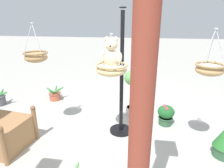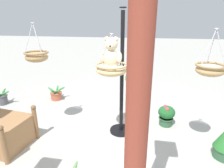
# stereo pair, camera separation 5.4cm
# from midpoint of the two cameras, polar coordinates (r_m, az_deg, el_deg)

# --- Properties ---
(ground_plane) EXTENTS (40.00, 40.00, 0.00)m
(ground_plane) POSITION_cam_midpoint_polar(r_m,az_deg,el_deg) (3.88, -0.31, -14.88)
(ground_plane) COLOR #ADAAA3
(display_pole_central) EXTENTS (0.44, 0.44, 2.34)m
(display_pole_central) POSITION_cam_midpoint_polar(r_m,az_deg,el_deg) (3.66, 2.36, -4.29)
(display_pole_central) COLOR black
(display_pole_central) RESTS_ON ground
(hanging_basket_with_teddy) EXTENTS (0.54, 0.54, 0.69)m
(hanging_basket_with_teddy) POSITION_cam_midpoint_polar(r_m,az_deg,el_deg) (3.24, -0.66, 4.50)
(hanging_basket_with_teddy) COLOR tan
(teddy_bear) EXTENTS (0.37, 0.32, 0.53)m
(teddy_bear) POSITION_cam_midpoint_polar(r_m,az_deg,el_deg) (3.17, -0.75, 8.43)
(teddy_bear) COLOR beige
(hanging_basket_left_high) EXTENTS (0.43, 0.43, 0.69)m
(hanging_basket_left_high) POSITION_cam_midpoint_polar(r_m,az_deg,el_deg) (3.22, 26.59, 4.06)
(hanging_basket_left_high) COLOR tan
(hanging_basket_right_low) EXTENTS (0.43, 0.43, 0.69)m
(hanging_basket_right_low) POSITION_cam_midpoint_polar(r_m,az_deg,el_deg) (3.77, -22.05, 7.60)
(hanging_basket_right_low) COLOR #A37F51
(greenhouse_pillar_far_back) EXTENTS (0.36, 0.36, 2.81)m
(greenhouse_pillar_far_back) POSITION_cam_midpoint_polar(r_m,az_deg,el_deg) (1.59, 7.54, -11.57)
(greenhouse_pillar_far_back) COLOR brown
(greenhouse_pillar_far_back) RESTS_ON ground
(wooden_planter_box) EXTENTS (1.05, 0.92, 0.68)m
(wooden_planter_box) POSITION_cam_midpoint_polar(r_m,az_deg,el_deg) (3.97, -30.55, -12.29)
(wooden_planter_box) COLOR #9E7047
(wooden_planter_box) RESTS_ON ground
(potted_plant_flowering_red) EXTENTS (0.42, 0.42, 0.40)m
(potted_plant_flowering_red) POSITION_cam_midpoint_polar(r_m,az_deg,el_deg) (5.81, -30.43, -3.87)
(potted_plant_flowering_red) COLOR #4C4C51
(potted_plant_flowering_red) RESTS_ON ground
(potted_plant_bushy_green) EXTENTS (0.41, 0.41, 1.07)m
(potted_plant_bushy_green) POSITION_cam_midpoint_polar(r_m,az_deg,el_deg) (4.38, 5.94, -0.90)
(potted_plant_bushy_green) COLOR beige
(potted_plant_bushy_green) RESTS_ON ground
(potted_plant_small_succulent) EXTENTS (0.35, 0.35, 0.46)m
(potted_plant_small_succulent) POSITION_cam_midpoint_polar(r_m,az_deg,el_deg) (4.26, 15.34, -8.72)
(potted_plant_small_succulent) COLOR #2D5638
(potted_plant_small_succulent) RESTS_ON ground
(potted_plant_trailing_ivy) EXTENTS (0.47, 0.49, 0.37)m
(potted_plant_trailing_ivy) POSITION_cam_midpoint_polar(r_m,az_deg,el_deg) (5.58, -16.85, -3.17)
(potted_plant_trailing_ivy) COLOR #AD563D
(potted_plant_trailing_ivy) RESTS_ON ground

